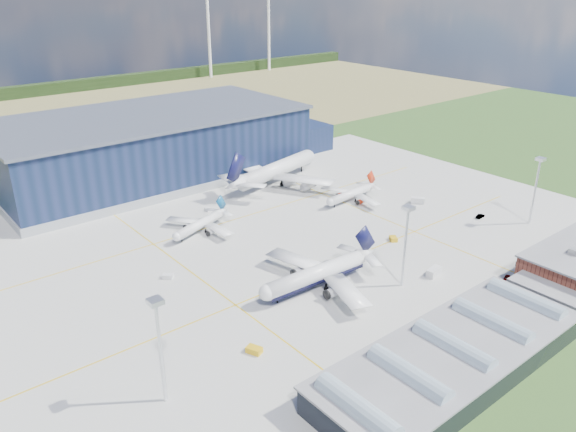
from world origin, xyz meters
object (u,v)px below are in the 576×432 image
(gse_tug_a, at_px, (254,350))
(gse_cart_b, at_px, (168,276))
(airliner_widebody, at_px, (277,162))
(gse_tug_b, at_px, (393,239))
(airliner_red, at_px, (350,190))
(gse_van_c, at_px, (551,249))
(gse_van_b, at_px, (418,200))
(light_mast_west, at_px, (159,334))
(light_mast_east, at_px, (537,180))
(car_b, at_px, (480,216))
(gse_van_a, at_px, (434,272))
(car_a, at_px, (507,277))
(hangar, at_px, (157,147))
(light_mast_center, at_px, (406,233))
(airliner_navy, at_px, (316,266))
(gse_cart_a, at_px, (208,210))
(airliner_regional, at_px, (199,220))

(gse_tug_a, relative_size, gse_cart_b, 1.21)
(airliner_widebody, bearing_deg, gse_tug_b, -108.27)
(airliner_red, relative_size, gse_van_c, 5.04)
(airliner_widebody, xyz_separation_m, gse_cart_b, (-70.91, -41.91, -8.25))
(gse_van_b, bearing_deg, light_mast_west, 156.22)
(light_mast_east, distance_m, car_b, 21.49)
(gse_van_a, xyz_separation_m, gse_van_c, (38.25, -13.47, 0.19))
(light_mast_east, relative_size, car_a, 6.58)
(hangar, distance_m, car_a, 144.81)
(light_mast_center, distance_m, gse_cart_b, 65.23)
(light_mast_center, relative_size, airliner_navy, 0.57)
(gse_van_a, xyz_separation_m, car_a, (13.80, -13.97, -0.52))
(gse_tug_a, distance_m, gse_van_b, 103.94)
(gse_cart_a, xyz_separation_m, gse_van_c, (62.20, -92.48, 0.73))
(airliner_navy, distance_m, gse_cart_b, 41.10)
(gse_van_c, bearing_deg, airliner_red, 21.27)
(airliner_widebody, bearing_deg, gse_tug_a, -144.78)
(light_mast_center, xyz_separation_m, airliner_red, (32.46, 52.00, -10.94))
(airliner_regional, height_order, gse_cart_b, airliner_regional)
(light_mast_center, bearing_deg, car_b, 13.02)
(airliner_regional, bearing_deg, light_mast_center, 91.28)
(light_mast_east, bearing_deg, light_mast_center, 180.00)
(car_b, bearing_deg, airliner_regional, 51.90)
(light_mast_center, distance_m, airliner_red, 62.27)
(airliner_navy, bearing_deg, gse_van_c, 159.16)
(gse_van_a, relative_size, gse_van_c, 0.94)
(gse_tug_a, relative_size, car_a, 0.98)
(hangar, xyz_separation_m, gse_van_b, (57.69, -89.52, -10.52))
(gse_van_a, bearing_deg, gse_tug_a, 77.23)
(gse_cart_b, bearing_deg, car_a, -83.72)
(gse_van_a, bearing_deg, airliner_navy, 52.83)
(airliner_regional, height_order, gse_van_c, airliner_regional)
(gse_tug_a, relative_size, gse_van_c, 0.63)
(light_mast_east, height_order, gse_cart_b, light_mast_east)
(light_mast_east, xyz_separation_m, airliner_navy, (-83.66, 13.61, -8.90))
(light_mast_west, bearing_deg, airliner_navy, 14.85)
(light_mast_center, relative_size, gse_cart_a, 8.52)
(airliner_red, xyz_separation_m, car_b, (23.94, -38.95, -3.82))
(gse_tug_b, bearing_deg, gse_van_c, -16.94)
(gse_tug_a, xyz_separation_m, gse_cart_a, (34.96, 75.71, -0.13))
(gse_cart_a, relative_size, gse_van_c, 0.49)
(airliner_red, bearing_deg, car_b, 116.34)
(light_mast_center, distance_m, airliner_widebody, 88.63)
(airliner_widebody, height_order, gse_tug_b, airliner_widebody)
(airliner_regional, bearing_deg, hangar, -125.53)
(airliner_red, distance_m, gse_van_a, 58.13)
(light_mast_west, height_order, airliner_red, light_mast_west)
(gse_van_a, height_order, gse_cart_b, gse_van_a)
(gse_van_a, distance_m, gse_van_b, 54.18)
(gse_van_c, bearing_deg, gse_tug_b, 47.51)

